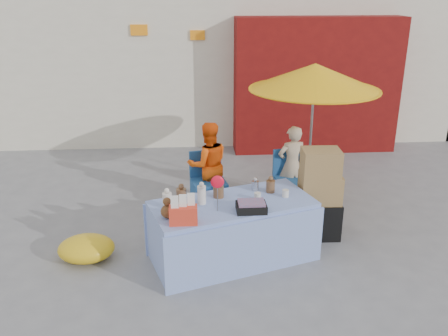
{
  "coord_description": "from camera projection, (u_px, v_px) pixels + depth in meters",
  "views": [
    {
      "loc": [
        -0.24,
        -4.88,
        3.09
      ],
      "look_at": [
        0.14,
        0.6,
        1.0
      ],
      "focal_mm": 38.0,
      "sensor_mm": 36.0,
      "label": 1
    }
  ],
  "objects": [
    {
      "name": "ground",
      "position": [
        216.0,
        264.0,
        5.66
      ],
      "size": [
        80.0,
        80.0,
        0.0
      ],
      "primitive_type": "plane",
      "color": "slate",
      "rests_on": "ground"
    },
    {
      "name": "market_table",
      "position": [
        232.0,
        230.0,
        5.67
      ],
      "size": [
        2.12,
        1.47,
        1.17
      ],
      "rotation": [
        0.0,
        0.0,
        0.32
      ],
      "color": "#7B90C5",
      "rests_on": "ground"
    },
    {
      "name": "chair_left",
      "position": [
        209.0,
        193.0,
        7.01
      ],
      "size": [
        0.56,
        0.55,
        0.85
      ],
      "rotation": [
        0.0,
        0.0,
        0.19
      ],
      "color": "navy",
      "rests_on": "ground"
    },
    {
      "name": "chair_right",
      "position": [
        292.0,
        190.0,
        7.09
      ],
      "size": [
        0.56,
        0.55,
        0.85
      ],
      "rotation": [
        0.0,
        0.0,
        0.19
      ],
      "color": "navy",
      "rests_on": "ground"
    },
    {
      "name": "vendor_orange",
      "position": [
        208.0,
        165.0,
        7.0
      ],
      "size": [
        0.71,
        0.6,
        1.29
      ],
      "primitive_type": "imported",
      "rotation": [
        0.0,
        0.0,
        3.34
      ],
      "color": "#FA550D",
      "rests_on": "ground"
    },
    {
      "name": "vendor_beige",
      "position": [
        292.0,
        165.0,
        7.09
      ],
      "size": [
        0.49,
        0.37,
        1.21
      ],
      "primitive_type": "imported",
      "rotation": [
        0.0,
        0.0,
        3.34
      ],
      "color": "#C8AF8D",
      "rests_on": "ground"
    },
    {
      "name": "umbrella",
      "position": [
        315.0,
        77.0,
        6.79
      ],
      "size": [
        1.9,
        1.9,
        2.09
      ],
      "color": "gray",
      "rests_on": "ground"
    },
    {
      "name": "box_stack",
      "position": [
        319.0,
        197.0,
        6.14
      ],
      "size": [
        0.56,
        0.46,
        1.2
      ],
      "rotation": [
        0.0,
        0.0,
        -0.04
      ],
      "color": "black",
      "rests_on": "ground"
    },
    {
      "name": "tarp_bundle",
      "position": [
        86.0,
        248.0,
        5.71
      ],
      "size": [
        0.73,
        0.61,
        0.31
      ],
      "primitive_type": "ellipsoid",
      "rotation": [
        0.0,
        0.0,
        0.11
      ],
      "color": "gold",
      "rests_on": "ground"
    }
  ]
}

